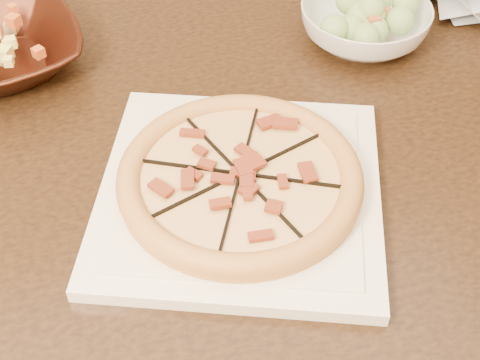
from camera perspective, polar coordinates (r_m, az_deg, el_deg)
The scene contains 4 objects.
dining_table at distance 0.97m, azimuth -7.58°, elevation -0.05°, with size 1.57×1.04×0.75m.
plate at distance 0.81m, azimuth 0.00°, elevation -0.96°, with size 0.43×0.43×0.02m.
pizza at distance 0.79m, azimuth -0.00°, elevation 0.20°, with size 0.29×0.29×0.03m.
salad_bowl at distance 1.07m, azimuth 10.56°, elevation 12.95°, with size 0.20×0.20×0.06m, color white.
Camera 1 is at (-0.22, -0.60, 1.35)m, focal length 50.00 mm.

